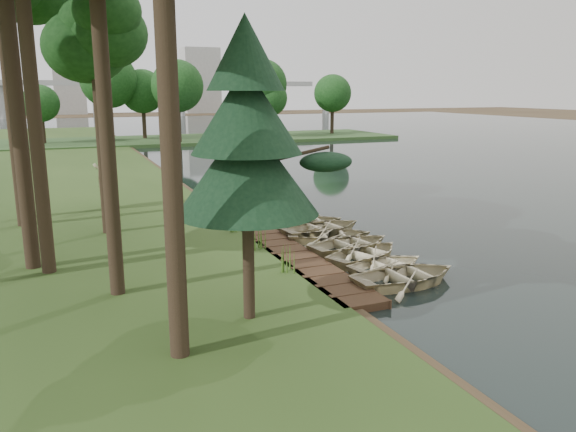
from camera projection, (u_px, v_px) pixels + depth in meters
name	position (u px, v px, depth m)	size (l,w,h in m)	color
ground	(306.00, 242.00, 24.38)	(300.00, 300.00, 0.00)	#3D2F1D
water	(506.00, 159.00, 53.59)	(130.00, 200.00, 0.05)	black
boardwalk	(272.00, 243.00, 23.75)	(1.60, 16.00, 0.30)	#382415
peninsula	(204.00, 139.00, 72.39)	(50.00, 14.00, 0.45)	#2A461F
far_trees	(176.00, 90.00, 69.78)	(45.60, 5.60, 8.80)	black
bridge	(149.00, 87.00, 135.60)	(95.90, 4.00, 8.60)	#A5A5A0
building_a	(201.00, 81.00, 159.80)	(10.00, 8.00, 18.00)	#A5A5A0
building_b	(70.00, 92.00, 151.92)	(8.00, 8.00, 12.00)	#A5A5A0
rowboat_0	(407.00, 273.00, 18.85)	(2.77, 3.88, 0.80)	beige
rowboat_1	(388.00, 262.00, 20.29)	(2.24, 3.14, 0.65)	beige
rowboat_2	(366.00, 251.00, 21.57)	(2.56, 3.59, 0.74)	beige
rowboat_3	(351.00, 242.00, 22.78)	(2.67, 3.74, 0.78)	beige
rowboat_4	(329.00, 233.00, 24.21)	(2.63, 3.69, 0.76)	beige
rowboat_5	(323.00, 226.00, 25.37)	(2.84, 3.98, 0.82)	beige
rowboat_6	(308.00, 220.00, 26.82)	(2.43, 3.40, 0.71)	beige
rowboat_7	(291.00, 216.00, 27.83)	(2.14, 3.00, 0.62)	beige
rowboat_8	(280.00, 209.00, 29.29)	(2.32, 3.24, 0.67)	beige
rowboat_9	(273.00, 206.00, 30.02)	(2.56, 3.58, 0.74)	beige
rowboat_10	(269.00, 199.00, 31.90)	(2.60, 3.65, 0.76)	teal
stored_rowboat	(111.00, 203.00, 29.86)	(2.14, 3.00, 0.62)	beige
tree_4	(94.00, 38.00, 23.05)	(3.75, 3.75, 9.98)	black
pine_tree	(247.00, 137.00, 14.50)	(3.80, 3.80, 8.05)	black
reeds_0	(289.00, 259.00, 19.38)	(0.60, 0.60, 0.94)	#3F661E
reeds_1	(259.00, 238.00, 22.10)	(0.60, 0.60, 0.97)	#3F661E
reeds_2	(233.00, 220.00, 24.80)	(0.60, 0.60, 1.09)	#3F661E
reeds_3	(171.00, 210.00, 27.35)	(0.60, 0.60, 0.90)	#3F661E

